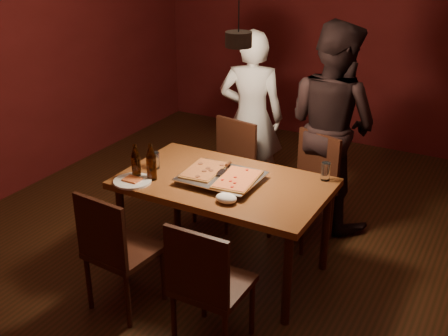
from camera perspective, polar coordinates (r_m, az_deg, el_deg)
The scene contains 19 objects.
room_shell at distance 3.89m, azimuth 1.43°, elevation 7.86°, with size 6.00×6.00×6.00m.
dining_table at distance 4.08m, azimuth 0.00°, elevation -2.23°, with size 1.50×0.90×0.75m.
chair_far_left at distance 4.90m, azimuth 0.49°, elevation 0.62°, with size 0.48×0.48×0.49m.
chair_far_right at distance 4.66m, azimuth 8.64°, elevation -0.97°, with size 0.54×0.54×0.49m.
chair_near_left at distance 3.78m, azimuth -11.11°, elevation -7.47°, with size 0.45×0.45×0.49m.
chair_near_right at distance 3.38m, azimuth -1.83°, elevation -11.06°, with size 0.42×0.42×0.49m.
pizza_tray at distance 4.03m, azimuth -0.27°, elevation -1.08°, with size 0.55×0.45×0.05m, color silver.
pizza_meat at distance 4.09m, azimuth -2.04°, elevation -0.18°, with size 0.24×0.37×0.02m, color maroon.
pizza_cheese at distance 3.94m, azimuth 1.38°, elevation -1.12°, with size 0.25×0.40×0.02m, color gold.
spatula at distance 4.04m, azimuth 0.01°, elevation -0.43°, with size 0.09×0.24×0.04m, color silver, non-canonical shape.
beer_bottle_a at distance 4.11m, azimuth -8.95°, elevation 0.71°, with size 0.07×0.07×0.25m.
beer_bottle_b at distance 4.05m, azimuth -7.40°, elevation 0.62°, with size 0.07×0.07×0.27m.
water_glass_left at distance 4.27m, azimuth -7.09°, elevation 0.77°, with size 0.08×0.08×0.13m, color silver.
water_glass_right at distance 4.10m, azimuth 10.28°, elevation -0.35°, with size 0.07×0.07×0.14m, color silver.
plate_slice at distance 4.08m, azimuth -9.28°, elevation -1.31°, with size 0.27×0.27×0.03m.
napkin at distance 3.73m, azimuth 0.23°, elevation -3.09°, with size 0.15×0.11×0.06m, color white.
diner_white at distance 5.18m, azimuth 2.79°, elevation 5.12°, with size 0.59×0.39×1.62m, color silver.
diner_dark at distance 4.85m, azimuth 10.89°, elevation 4.30°, with size 0.86×0.67×1.76m, color black.
pendant_lamp at distance 3.81m, azimuth 1.49°, elevation 13.08°, with size 0.18×0.18×1.10m.
Camera 1 is at (1.72, -3.32, 2.48)m, focal length 45.00 mm.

